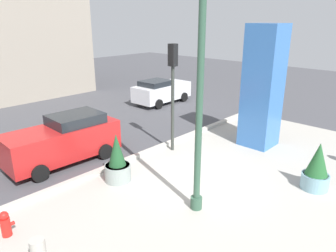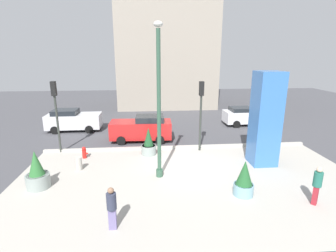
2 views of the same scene
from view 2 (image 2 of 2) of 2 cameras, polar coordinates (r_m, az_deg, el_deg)
ground_plane at (r=18.85m, az=1.90°, el=-3.97°), size 60.00×60.00×0.00m
plaza_pavement at (r=13.40m, az=5.00°, el=-12.51°), size 18.00×10.00×0.02m
curb_strip at (r=18.00m, az=2.23°, el=-4.66°), size 18.00×0.24×0.16m
lamp_post at (r=12.84m, az=-2.02°, el=4.31°), size 0.44×0.44×7.75m
art_pillar_blue at (r=15.78m, az=20.64°, el=1.40°), size 1.41×1.41×5.41m
potted_plant_near_right at (r=14.15m, az=-26.87°, el=-9.31°), size 1.11×1.11×1.90m
potted_plant_by_pillar at (r=12.53m, az=16.41°, el=-11.32°), size 0.92×0.92×1.69m
potted_plant_near_left at (r=16.73m, az=-4.30°, el=-3.99°), size 0.95×0.95×1.80m
fire_hydrant at (r=17.05m, az=-17.96°, el=-5.58°), size 0.36×0.26×0.75m
concrete_bollard at (r=15.46m, az=-19.06°, el=-7.85°), size 0.36×0.36×0.75m
traffic_light_far_side at (r=17.92m, az=-23.51°, el=4.14°), size 0.28×0.42×4.67m
traffic_light_corner at (r=16.92m, az=7.27°, el=4.65°), size 0.28×0.42×4.63m
car_curb_west at (r=19.36m, az=-5.77°, el=-0.51°), size 4.55×2.12×1.91m
car_passing_lane at (r=24.80m, az=16.85°, el=2.17°), size 4.24×2.09×1.65m
car_intersection at (r=23.32m, az=-20.14°, el=1.26°), size 4.44×2.07×1.83m
pedestrian_by_curb at (r=12.93m, az=30.00°, el=-10.94°), size 0.51×0.51×1.75m
pedestrian_crossing at (r=10.06m, az=-12.29°, el=-16.90°), size 0.36×0.36×1.70m
highrise_across_street at (r=33.89m, az=-0.59°, el=23.84°), size 11.59×8.79×22.39m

